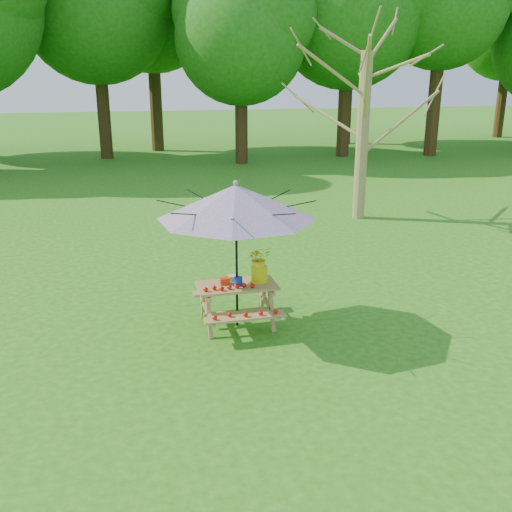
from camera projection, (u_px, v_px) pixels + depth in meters
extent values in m
cylinder|color=olive|center=(362.00, 138.00, 14.85)|extent=(0.33, 0.33, 4.29)
cube|color=#A6714A|center=(237.00, 286.00, 8.66)|extent=(1.20, 0.62, 0.04)
cube|color=#A6714A|center=(245.00, 317.00, 8.24)|extent=(1.20, 0.22, 0.04)
cube|color=#A6714A|center=(230.00, 291.00, 9.26)|extent=(1.20, 0.22, 0.04)
cylinder|color=black|center=(237.00, 256.00, 8.52)|extent=(0.04, 0.04, 2.25)
cone|color=teal|center=(236.00, 202.00, 8.27)|extent=(2.88, 2.88, 0.50)
sphere|color=teal|center=(236.00, 183.00, 8.18)|extent=(0.08, 0.08, 0.08)
cube|color=red|center=(225.00, 281.00, 8.66)|extent=(0.14, 0.12, 0.10)
cylinder|color=#162EB9|center=(238.00, 281.00, 8.60)|extent=(0.13, 0.13, 0.13)
cube|color=beige|center=(233.00, 278.00, 8.85)|extent=(0.13, 0.13, 0.07)
cylinder|color=yellow|center=(259.00, 274.00, 8.74)|extent=(0.25, 0.25, 0.25)
imported|color=yellow|center=(259.00, 258.00, 8.67)|extent=(0.36, 0.32, 0.37)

